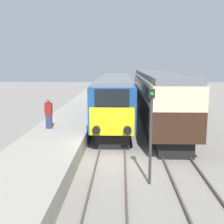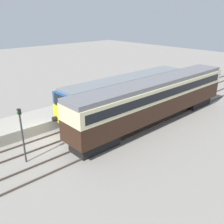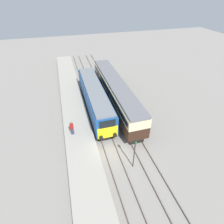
% 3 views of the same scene
% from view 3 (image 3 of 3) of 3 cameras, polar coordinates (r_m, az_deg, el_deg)
% --- Properties ---
extents(ground_plane, '(120.00, 120.00, 0.00)m').
position_cam_3_polar(ground_plane, '(21.19, -0.38, -12.60)').
color(ground_plane, gray).
extents(platform_left, '(3.50, 50.00, 0.92)m').
position_cam_3_polar(platform_left, '(26.45, -12.08, -0.54)').
color(platform_left, '#9E998C').
rests_on(platform_left, ground_plane).
extents(rails_near_track, '(1.51, 60.00, 0.14)m').
position_cam_3_polar(rails_near_track, '(24.62, -3.57, -4.02)').
color(rails_near_track, '#4C4238').
rests_on(rails_near_track, ground_plane).
extents(rails_far_track, '(1.50, 60.00, 0.14)m').
position_cam_3_polar(rails_far_track, '(25.36, 3.93, -2.64)').
color(rails_far_track, '#4C4238').
rests_on(rails_far_track, ground_plane).
extents(locomotive, '(2.70, 15.70, 3.87)m').
position_cam_3_polar(locomotive, '(26.56, -5.71, 4.82)').
color(locomotive, black).
rests_on(locomotive, ground_plane).
extents(passenger_carriage, '(2.75, 18.79, 4.21)m').
position_cam_3_polar(passenger_carriage, '(27.31, 1.17, 6.84)').
color(passenger_carriage, black).
rests_on(passenger_carriage, ground_plane).
extents(person_on_platform, '(0.44, 0.26, 1.85)m').
position_cam_3_polar(person_on_platform, '(21.80, -12.96, -5.17)').
color(person_on_platform, '#2D334C').
rests_on(person_on_platform, platform_left).
extents(signal_post, '(0.24, 0.28, 3.96)m').
position_cam_3_polar(signal_post, '(18.13, 7.34, -12.77)').
color(signal_post, '#333333').
rests_on(signal_post, ground_plane).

